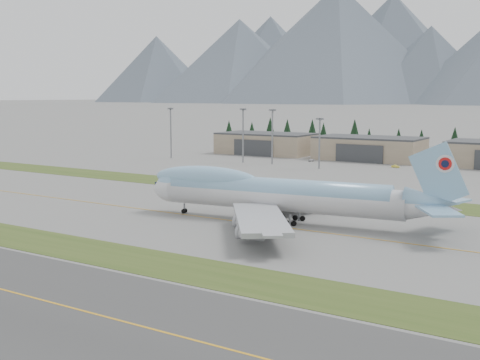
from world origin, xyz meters
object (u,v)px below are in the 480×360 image
Objects in this scene: hangar_left at (266,143)px; service_vehicle_a at (311,161)px; hangar_center at (369,148)px; service_vehicle_b at (395,168)px; boeing_747_freighter at (277,194)px.

service_vehicle_a is (35.03, -20.18, -5.39)m from hangar_left.
hangar_center is (55.00, 0.00, 0.00)m from hangar_left.
hangar_left is 40.78m from service_vehicle_a.
hangar_center is 14.03× the size of service_vehicle_b.
service_vehicle_a is 1.09× the size of service_vehicle_b.
service_vehicle_b is at bearing -17.58° from hangar_left.
service_vehicle_b is (-9.80, 121.21, -6.69)m from boeing_747_freighter.
boeing_747_freighter is 148.04m from hangar_center.
service_vehicle_b is at bearing -3.21° from service_vehicle_a.
hangar_left and hangar_center have the same top height.
hangar_center is at bearing 41.14° from service_vehicle_b.
service_vehicle_a is at bearing -134.71° from hangar_center.
hangar_left is at bearing 151.98° from service_vehicle_a.
boeing_747_freighter is 134.56m from service_vehicle_a.
hangar_center reaches higher than service_vehicle_b.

